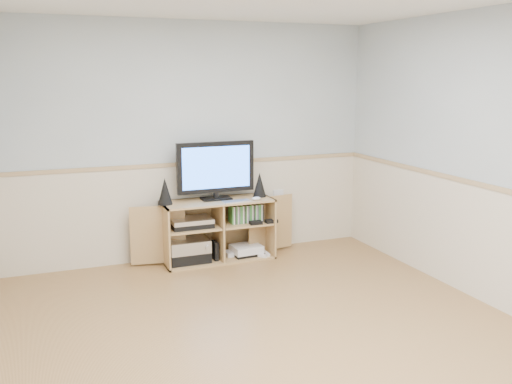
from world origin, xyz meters
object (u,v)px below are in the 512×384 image
monitor (216,169)px  keyboard (236,201)px  media_cabinet (216,228)px  game_consoles (245,250)px

monitor → keyboard: bearing=-49.7°
media_cabinet → game_consoles: bearing=-12.3°
monitor → keyboard: monitor is taller
keyboard → game_consoles: (0.14, 0.13, -0.59)m
media_cabinet → keyboard: size_ratio=6.32×
media_cabinet → monitor: (0.00, -0.01, 0.65)m
media_cabinet → monitor: monitor is taller
media_cabinet → keyboard: keyboard is taller
media_cabinet → game_consoles: (0.30, -0.07, -0.26)m
media_cabinet → keyboard: (0.16, -0.19, 0.32)m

